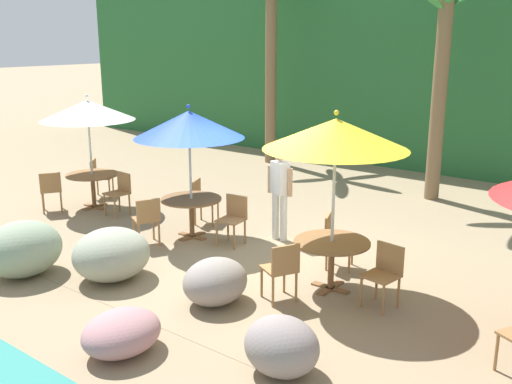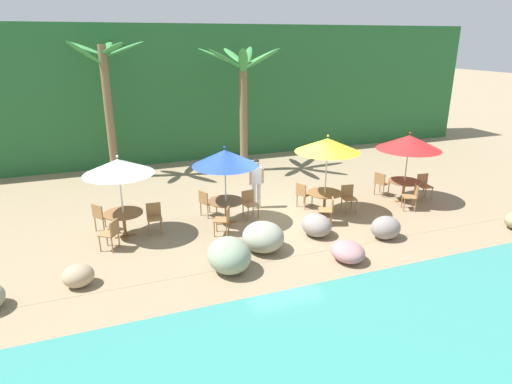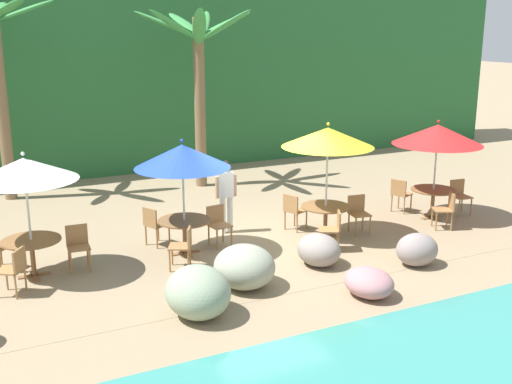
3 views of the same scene
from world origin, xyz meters
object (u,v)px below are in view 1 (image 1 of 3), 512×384
(dining_table_blue, at_px, (191,205))
(chair_blue_left, at_px, (147,218))
(chair_white_left, at_px, (51,189))
(chair_blue_inland, at_px, (202,198))
(umbrella_yellow, at_px, (336,134))
(palm_tree_nearest, at_px, (271,37))
(chair_blue_seaward, at_px, (234,216))
(dining_table_white, at_px, (93,180))
(chair_yellow_seaward, at_px, (385,271))
(chair_yellow_left, at_px, (282,268))
(umbrella_white, at_px, (87,110))
(dining_table_yellow, at_px, (332,249))
(waiter_in_white, at_px, (280,187))
(chair_yellow_inland, at_px, (334,237))
(chair_white_seaward, at_px, (120,190))
(umbrella_blue, at_px, (189,125))
(palm_tree_second, at_px, (443,35))
(chair_white_inland, at_px, (99,175))

(dining_table_blue, xyz_separation_m, chair_blue_left, (-0.30, -0.80, -0.10))
(chair_white_left, xyz_separation_m, chair_blue_inland, (2.97, 1.40, 0.00))
(umbrella_yellow, bearing_deg, palm_tree_nearest, 132.22)
(chair_blue_seaward, xyz_separation_m, palm_tree_nearest, (-3.66, 6.02, 3.03))
(chair_blue_seaward, distance_m, chair_blue_inland, 1.37)
(dining_table_blue, bearing_deg, dining_table_white, 178.17)
(chair_yellow_seaward, height_order, palm_tree_nearest, palm_tree_nearest)
(umbrella_yellow, bearing_deg, chair_white_left, -177.78)
(chair_white_left, bearing_deg, chair_blue_left, -2.54)
(chair_blue_left, height_order, chair_yellow_left, same)
(umbrella_white, distance_m, chair_blue_left, 3.26)
(chair_blue_seaward, distance_m, chair_yellow_seaward, 3.28)
(chair_yellow_left, bearing_deg, dining_table_white, 167.52)
(chair_blue_inland, height_order, dining_table_yellow, chair_blue_inland)
(chair_white_left, distance_m, waiter_in_white, 5.00)
(chair_yellow_seaward, relative_size, chair_yellow_left, 1.00)
(umbrella_yellow, relative_size, chair_yellow_inland, 3.01)
(chair_white_seaward, height_order, umbrella_blue, umbrella_blue)
(umbrella_white, bearing_deg, umbrella_blue, -1.83)
(dining_table_white, distance_m, waiter_in_white, 4.43)
(chair_white_left, relative_size, dining_table_blue, 0.79)
(chair_blue_seaward, bearing_deg, chair_blue_left, -138.36)
(chair_yellow_left, bearing_deg, umbrella_white, 167.52)
(umbrella_white, bearing_deg, palm_tree_nearest, 88.34)
(chair_blue_inland, bearing_deg, chair_yellow_left, -30.42)
(umbrella_blue, distance_m, chair_blue_inland, 1.79)
(palm_tree_nearest, distance_m, palm_tree_second, 5.32)
(chair_white_left, relative_size, chair_yellow_inland, 1.00)
(chair_blue_left, xyz_separation_m, dining_table_yellow, (3.49, 0.39, 0.10))
(dining_table_yellow, relative_size, palm_tree_nearest, 0.20)
(chair_blue_inland, height_order, chair_yellow_seaward, same)
(chair_white_left, bearing_deg, palm_tree_nearest, 85.28)
(chair_white_left, xyz_separation_m, dining_table_blue, (3.40, 0.66, 0.10))
(chair_white_seaward, distance_m, chair_blue_left, 2.08)
(chair_blue_inland, bearing_deg, palm_tree_second, 58.01)
(umbrella_blue, bearing_deg, dining_table_blue, -7.13)
(chair_white_left, relative_size, chair_blue_seaward, 1.00)
(dining_table_blue, bearing_deg, chair_white_left, -168.94)
(umbrella_white, bearing_deg, chair_blue_left, -18.33)
(chair_yellow_inland, bearing_deg, chair_yellow_left, -86.67)
(chair_blue_inland, bearing_deg, palm_tree_nearest, 113.62)
(umbrella_white, height_order, chair_blue_seaward, umbrella_white)
(umbrella_blue, relative_size, chair_blue_inland, 2.80)
(chair_yellow_inland, bearing_deg, dining_table_white, -177.52)
(chair_blue_inland, xyz_separation_m, chair_yellow_left, (3.31, -1.95, 0.00))
(chair_blue_left, bearing_deg, chair_white_left, 177.46)
(dining_table_white, height_order, chair_white_inland, chair_white_inland)
(umbrella_yellow, distance_m, dining_table_yellow, 1.67)
(chair_white_seaward, height_order, palm_tree_second, palm_tree_second)
(chair_white_seaward, bearing_deg, dining_table_white, -177.99)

